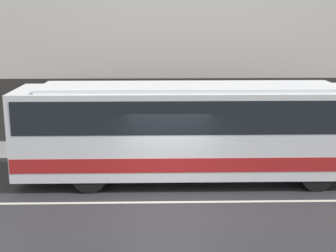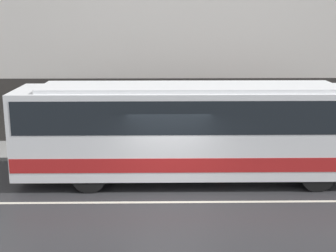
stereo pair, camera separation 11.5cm
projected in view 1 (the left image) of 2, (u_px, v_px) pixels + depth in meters
name	position (u px, v px, depth m)	size (l,w,h in m)	color
ground_plane	(170.00, 202.00, 13.71)	(60.00, 60.00, 0.00)	#2D2D30
sidewalk	(166.00, 150.00, 18.78)	(60.00, 2.46, 0.15)	gray
building_facade	(166.00, 2.00, 18.77)	(60.00, 0.35, 12.12)	silver
lane_stripe	(170.00, 202.00, 13.71)	(54.00, 0.14, 0.01)	beige
transit_bus	(189.00, 127.00, 15.19)	(11.09, 2.49, 3.18)	white
pedestrian_waiting	(222.00, 131.00, 18.08)	(0.36, 0.36, 1.73)	maroon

